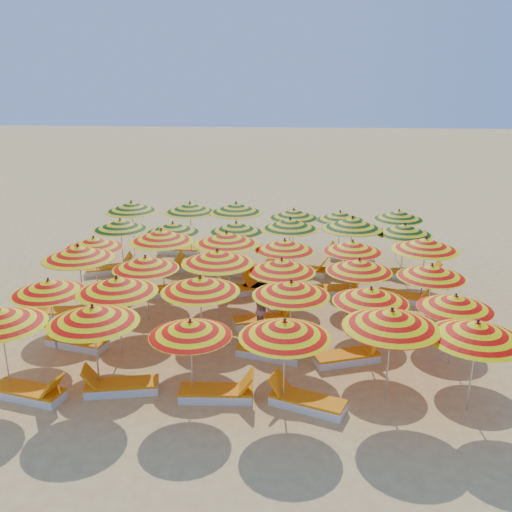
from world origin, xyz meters
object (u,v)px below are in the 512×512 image
umbrella_9 (291,288)px  lounger_5 (271,352)px  umbrella_17 (432,271)px  lounger_17 (110,269)px  lounger_0 (30,393)px  lounger_13 (243,290)px  lounger_8 (264,321)px  lounger_22 (417,274)px  umbrella_30 (131,207)px  lounger_15 (334,290)px  lounger_16 (405,297)px  lounger_4 (76,341)px  umbrella_2 (190,328)px  umbrella_33 (294,213)px  umbrella_13 (146,263)px  umbrella_26 (236,227)px  umbrella_29 (404,229)px  lounger_1 (120,386)px  umbrella_5 (477,331)px  umbrella_34 (340,216)px  umbrella_3 (285,329)px  lounger_19 (253,270)px  lounger_20 (305,270)px  umbrella_25 (173,227)px  umbrella_35 (399,215)px  beachgoer_b (264,309)px  umbrella_21 (285,245)px  umbrella_18 (94,243)px  umbrella_7 (117,285)px  lounger_7 (63,313)px  lounger_11 (113,291)px  umbrella_10 (371,295)px  umbrella_19 (161,236)px  lounger_12 (180,291)px  lounger_2 (218,393)px  umbrella_31 (190,208)px  umbrella_15 (282,265)px  umbrella_23 (426,244)px  lounger_3 (306,401)px  umbrella_27 (290,224)px  lounger_10 (406,325)px  umbrella_4 (392,319)px  lounger_18 (163,269)px  umbrella_8 (200,284)px  umbrella_6 (49,287)px  lounger_23 (178,250)px  umbrella_22 (352,246)px  umbrella_24 (120,224)px  lounger_6 (348,357)px  lounger_24 (351,256)px  umbrella_0 (0,317)px  umbrella_1 (93,315)px  umbrella_28 (352,223)px

umbrella_9 → lounger_5: (-0.50, -0.19, -1.75)m
umbrella_17 → lounger_17: 11.70m
lounger_0 → lounger_13: same height
lounger_8 → lounger_22: same height
umbrella_30 → lounger_15: umbrella_30 is taller
lounger_16 → lounger_4: bearing=-135.7°
umbrella_2 → umbrella_33: bearing=78.2°
umbrella_13 → umbrella_26: size_ratio=0.83×
umbrella_29 → lounger_1: umbrella_29 is taller
umbrella_5 → umbrella_34: 10.89m
umbrella_3 → lounger_4: umbrella_3 is taller
lounger_19 → lounger_20: same height
umbrella_25 → umbrella_35: (8.51, 2.40, 0.02)m
beachgoer_b → umbrella_21: bearing=-26.1°
umbrella_18 → lounger_15: bearing=2.8°
umbrella_7 → lounger_7: 3.80m
lounger_5 → lounger_11: same height
umbrella_10 → lounger_20: bearing=103.3°
umbrella_7 → umbrella_19: bearing=88.3°
umbrella_2 → umbrella_30: umbrella_30 is taller
lounger_12 → umbrella_19: bearing=148.5°
lounger_0 → lounger_2: same height
umbrella_2 → umbrella_31: 10.95m
umbrella_15 → umbrella_23: bearing=24.7°
umbrella_3 → lounger_3: 1.82m
umbrella_27 → lounger_10: size_ratio=1.44×
umbrella_13 → lounger_15: umbrella_13 is taller
lounger_16 → lounger_22: 2.41m
lounger_20 → umbrella_4: bearing=-61.7°
umbrella_13 → umbrella_25: bearing=90.6°
umbrella_4 → lounger_18: 11.06m
umbrella_8 → umbrella_29: size_ratio=0.91×
umbrella_9 → lounger_17: (-6.83, 6.00, -1.75)m
umbrella_6 → lounger_15: umbrella_6 is taller
lounger_18 → umbrella_6: bearing=-128.0°
lounger_0 → umbrella_4: bearing=17.8°
lounger_10 → lounger_23: size_ratio=1.04×
lounger_15 → lounger_17: (-8.28, 1.57, 0.00)m
umbrella_34 → lounger_0: umbrella_34 is taller
umbrella_22 → lounger_2: umbrella_22 is taller
umbrella_24 → umbrella_27: umbrella_27 is taller
lounger_10 → lounger_6: bearing=67.8°
lounger_1 → lounger_4: 2.92m
lounger_24 → umbrella_10: bearing=97.7°
lounger_2 → lounger_23: (-3.15, 10.83, 0.00)m
lounger_12 → lounger_17: size_ratio=0.99×
umbrella_24 → lounger_23: (1.54, 2.49, -1.72)m
umbrella_0 → umbrella_10: 8.89m
umbrella_1 → umbrella_21: 7.52m
umbrella_3 → umbrella_28: 8.89m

